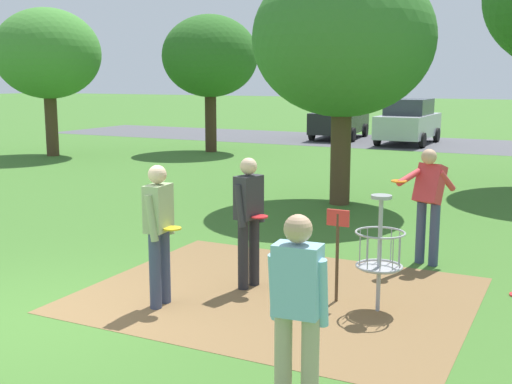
{
  "coord_description": "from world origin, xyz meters",
  "views": [
    {
      "loc": [
        5.37,
        -5.15,
        2.72
      ],
      "look_at": [
        1.06,
        3.51,
        1.0
      ],
      "focal_mm": 45.49,
      "sensor_mm": 36.0,
      "label": 1
    }
  ],
  "objects_px": {
    "player_waiting_left": "(249,215)",
    "disc_golf_basket": "(375,248)",
    "tree_mid_left": "(48,54)",
    "parked_car_center_left": "(408,121)",
    "tree_near_left": "(210,57)",
    "player_foreground_watching": "(297,309)",
    "player_throwing": "(159,227)",
    "player_waiting_right": "(428,198)",
    "parked_car_leftmost": "(340,118)",
    "tree_mid_right": "(343,40)"
  },
  "relations": [
    {
      "from": "player_waiting_left",
      "to": "tree_near_left",
      "type": "height_order",
      "value": "tree_near_left"
    },
    {
      "from": "player_throwing",
      "to": "player_waiting_left",
      "type": "xyz_separation_m",
      "value": [
        0.63,
        1.09,
        0.0
      ]
    },
    {
      "from": "parked_car_leftmost",
      "to": "parked_car_center_left",
      "type": "relative_size",
      "value": 1.03
    },
    {
      "from": "player_foreground_watching",
      "to": "player_throwing",
      "type": "relative_size",
      "value": 1.0
    },
    {
      "from": "player_waiting_right",
      "to": "parked_car_leftmost",
      "type": "xyz_separation_m",
      "value": [
        -7.72,
        18.28,
        -0.06
      ]
    },
    {
      "from": "player_foreground_watching",
      "to": "parked_car_leftmost",
      "type": "xyz_separation_m",
      "value": [
        -7.77,
        23.27,
        -0.05
      ]
    },
    {
      "from": "parked_car_leftmost",
      "to": "player_foreground_watching",
      "type": "bearing_deg",
      "value": -71.54
    },
    {
      "from": "player_throwing",
      "to": "player_waiting_right",
      "type": "distance_m",
      "value": 4.04
    },
    {
      "from": "tree_near_left",
      "to": "tree_mid_right",
      "type": "bearing_deg",
      "value": -44.41
    },
    {
      "from": "player_throwing",
      "to": "tree_mid_left",
      "type": "bearing_deg",
      "value": 138.02
    },
    {
      "from": "player_foreground_watching",
      "to": "tree_mid_right",
      "type": "xyz_separation_m",
      "value": [
        -2.71,
        8.81,
        2.51
      ]
    },
    {
      "from": "tree_near_left",
      "to": "tree_mid_right",
      "type": "height_order",
      "value": "tree_mid_right"
    },
    {
      "from": "player_foreground_watching",
      "to": "parked_car_leftmost",
      "type": "distance_m",
      "value": 24.54
    },
    {
      "from": "player_foreground_watching",
      "to": "tree_mid_left",
      "type": "xyz_separation_m",
      "value": [
        -14.6,
        12.66,
        2.51
      ]
    },
    {
      "from": "disc_golf_basket",
      "to": "player_waiting_right",
      "type": "distance_m",
      "value": 2.21
    },
    {
      "from": "tree_near_left",
      "to": "player_throwing",
      "type": "bearing_deg",
      "value": -61.74
    },
    {
      "from": "parked_car_center_left",
      "to": "player_waiting_right",
      "type": "bearing_deg",
      "value": -75.7
    },
    {
      "from": "tree_mid_right",
      "to": "parked_car_leftmost",
      "type": "relative_size",
      "value": 1.18
    },
    {
      "from": "tree_near_left",
      "to": "parked_car_leftmost",
      "type": "relative_size",
      "value": 1.13
    },
    {
      "from": "tree_near_left",
      "to": "tree_mid_left",
      "type": "bearing_deg",
      "value": -140.36
    },
    {
      "from": "player_throwing",
      "to": "parked_car_center_left",
      "type": "relative_size",
      "value": 0.41
    },
    {
      "from": "disc_golf_basket",
      "to": "parked_car_center_left",
      "type": "bearing_deg",
      "value": 102.33
    },
    {
      "from": "player_foreground_watching",
      "to": "player_waiting_right",
      "type": "height_order",
      "value": "same"
    },
    {
      "from": "disc_golf_basket",
      "to": "tree_near_left",
      "type": "bearing_deg",
      "value": 126.91
    },
    {
      "from": "player_waiting_left",
      "to": "player_waiting_right",
      "type": "distance_m",
      "value": 2.8
    },
    {
      "from": "player_waiting_right",
      "to": "parked_car_center_left",
      "type": "bearing_deg",
      "value": 104.3
    },
    {
      "from": "disc_golf_basket",
      "to": "player_throwing",
      "type": "bearing_deg",
      "value": -157.01
    },
    {
      "from": "player_throwing",
      "to": "disc_golf_basket",
      "type": "bearing_deg",
      "value": 22.99
    },
    {
      "from": "tree_near_left",
      "to": "tree_mid_left",
      "type": "xyz_separation_m",
      "value": [
        -4.31,
        -3.57,
        0.05
      ]
    },
    {
      "from": "player_waiting_left",
      "to": "tree_mid_left",
      "type": "height_order",
      "value": "tree_mid_left"
    },
    {
      "from": "parked_car_center_left",
      "to": "tree_mid_left",
      "type": "bearing_deg",
      "value": -136.65
    },
    {
      "from": "player_throwing",
      "to": "parked_car_center_left",
      "type": "bearing_deg",
      "value": 95.35
    },
    {
      "from": "disc_golf_basket",
      "to": "player_waiting_right",
      "type": "xyz_separation_m",
      "value": [
        0.15,
        2.2,
        0.23
      ]
    },
    {
      "from": "player_waiting_left",
      "to": "parked_car_center_left",
      "type": "bearing_deg",
      "value": 97.5
    },
    {
      "from": "player_waiting_left",
      "to": "tree_mid_right",
      "type": "distance_m",
      "value": 6.48
    },
    {
      "from": "player_waiting_left",
      "to": "disc_golf_basket",
      "type": "bearing_deg",
      "value": -3.44
    },
    {
      "from": "disc_golf_basket",
      "to": "player_throwing",
      "type": "height_order",
      "value": "player_throwing"
    },
    {
      "from": "player_waiting_right",
      "to": "parked_car_leftmost",
      "type": "relative_size",
      "value": 0.39
    },
    {
      "from": "tree_near_left",
      "to": "parked_car_center_left",
      "type": "height_order",
      "value": "tree_near_left"
    },
    {
      "from": "player_waiting_left",
      "to": "parked_car_center_left",
      "type": "height_order",
      "value": "parked_car_center_left"
    },
    {
      "from": "disc_golf_basket",
      "to": "tree_mid_left",
      "type": "bearing_deg",
      "value": 145.59
    },
    {
      "from": "player_foreground_watching",
      "to": "player_waiting_right",
      "type": "bearing_deg",
      "value": 90.55
    },
    {
      "from": "tree_mid_right",
      "to": "parked_car_center_left",
      "type": "relative_size",
      "value": 1.21
    },
    {
      "from": "player_throwing",
      "to": "player_waiting_right",
      "type": "height_order",
      "value": "same"
    },
    {
      "from": "parked_car_center_left",
      "to": "player_foreground_watching",
      "type": "bearing_deg",
      "value": -78.7
    },
    {
      "from": "tree_near_left",
      "to": "tree_mid_left",
      "type": "distance_m",
      "value": 5.6
    },
    {
      "from": "player_waiting_left",
      "to": "player_waiting_right",
      "type": "relative_size",
      "value": 1.0
    },
    {
      "from": "disc_golf_basket",
      "to": "parked_car_leftmost",
      "type": "height_order",
      "value": "parked_car_leftmost"
    },
    {
      "from": "disc_golf_basket",
      "to": "tree_mid_left",
      "type": "relative_size",
      "value": 0.28
    },
    {
      "from": "parked_car_leftmost",
      "to": "tree_near_left",
      "type": "bearing_deg",
      "value": -109.73
    }
  ]
}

